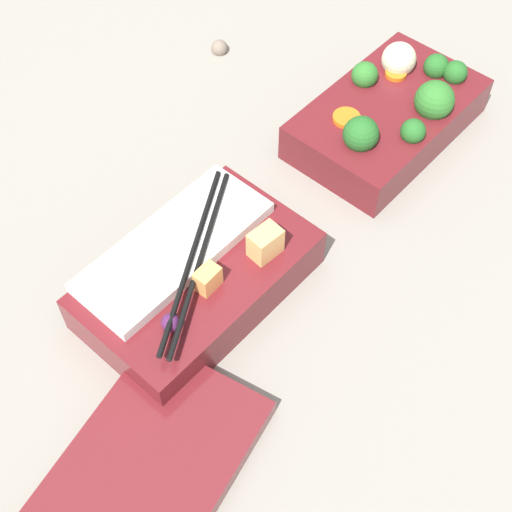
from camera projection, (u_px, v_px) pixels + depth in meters
The scene contains 5 objects.
ground_plane at pixel (305, 204), 0.76m from camera, with size 3.00×3.00×0.00m, color gray.
bento_tray_vegetable at pixel (390, 114), 0.80m from camera, with size 0.22×0.13×0.08m.
bento_tray_rice at pixel (196, 276), 0.67m from camera, with size 0.22×0.13×0.08m.
bento_lid at pixel (142, 478), 0.57m from camera, with size 0.22×0.13×0.02m, color maroon.
pebble_2 at pixel (220, 48), 0.90m from camera, with size 0.02×0.02×0.02m, color #7A6B5B.
Camera 1 is at (0.40, 0.29, 0.58)m, focal length 50.00 mm.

